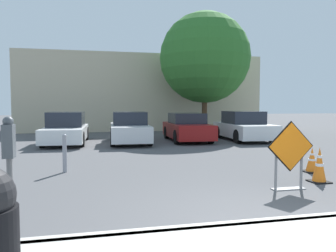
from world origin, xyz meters
The scene contains 13 objects.
ground_plane centered at (0.00, 10.00, 0.00)m, with size 96.00×96.00×0.00m, color #4C4C4F.
curb_lip centered at (0.00, 0.00, 0.07)m, with size 22.73×0.20×0.14m.
road_closed_sign centered at (1.53, 1.90, 0.79)m, with size 1.05×0.20×1.44m.
traffic_cone_nearest centered at (2.59, 2.36, 0.40)m, with size 0.41×0.41×0.81m.
traffic_cone_second centered at (3.17, 3.40, 0.32)m, with size 0.42×0.42×0.65m.
parked_car_nearest centered at (-3.71, 11.68, 0.66)m, with size 1.95×4.66×1.46m.
parked_car_second centered at (-0.82, 11.19, 0.67)m, with size 1.95×4.30×1.46m.
parked_car_third centered at (2.06, 11.47, 0.64)m, with size 1.93×4.09×1.38m.
parked_car_fourth centered at (4.95, 11.16, 0.67)m, with size 2.06×4.26×1.46m.
bollard_nearest centered at (-3.21, 4.80, 0.54)m, with size 0.12×0.12×1.02m.
parking_meter centered at (-3.32, -0.40, 1.16)m, with size 0.11×0.15×1.51m.
building_facade_backdrop centered at (0.96, 20.27, 2.64)m, with size 16.82×5.00×5.28m.
street_tree_behind_lot centered at (4.24, 15.18, 4.67)m, with size 5.54×5.54×7.45m.
Camera 1 is at (-2.43, -4.13, 1.77)m, focal length 35.00 mm.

